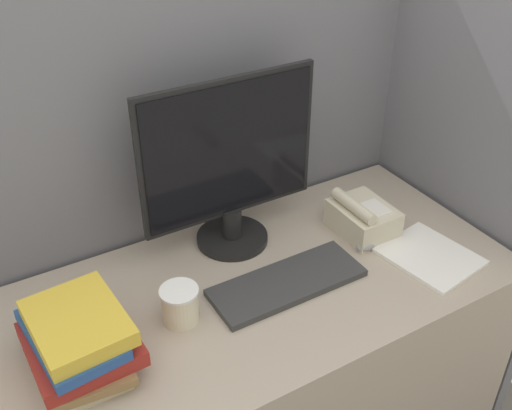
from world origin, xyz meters
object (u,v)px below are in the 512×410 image
at_px(coffee_cup, 180,305).
at_px(desk_telephone, 362,218).
at_px(book_stack, 79,342).
at_px(mouse, 365,245).
at_px(monitor, 230,168).
at_px(keyboard, 287,283).

bearing_deg(coffee_cup, desk_telephone, 6.37).
distance_m(coffee_cup, book_stack, 0.27).
xyz_separation_m(book_stack, desk_telephone, (0.92, 0.10, -0.03)).
height_order(mouse, desk_telephone, desk_telephone).
bearing_deg(book_stack, mouse, 1.00).
bearing_deg(book_stack, coffee_cup, 5.26).
xyz_separation_m(monitor, book_stack, (-0.54, -0.26, -0.18)).
xyz_separation_m(keyboard, desk_telephone, (0.34, 0.10, 0.04)).
bearing_deg(monitor, mouse, -37.19).
bearing_deg(coffee_cup, mouse, -0.89).
xyz_separation_m(coffee_cup, desk_telephone, (0.65, 0.07, -0.00)).
distance_m(mouse, desk_telephone, 0.10).
relative_size(keyboard, coffee_cup, 4.34).
relative_size(mouse, desk_telephone, 0.33).
distance_m(book_stack, desk_telephone, 0.92).
relative_size(monitor, book_stack, 1.81).
bearing_deg(desk_telephone, coffee_cup, -173.63).
relative_size(mouse, book_stack, 0.21).
relative_size(coffee_cup, book_stack, 0.34).
distance_m(monitor, mouse, 0.47).
bearing_deg(keyboard, mouse, 3.67).
height_order(keyboard, desk_telephone, desk_telephone).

